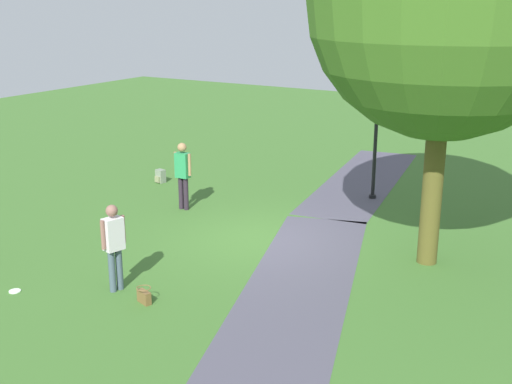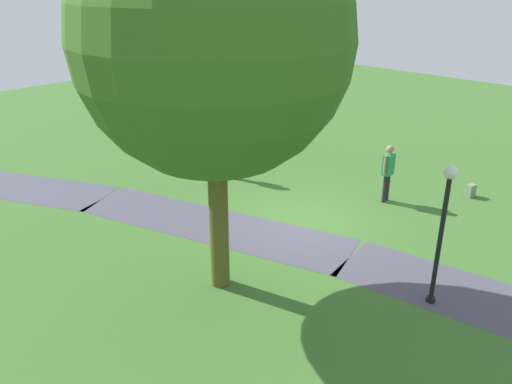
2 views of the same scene
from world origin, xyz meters
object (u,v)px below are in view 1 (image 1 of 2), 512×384
at_px(lamp_post, 376,130).
at_px(spare_backpack_on_lawn, 160,176).
at_px(frisbee_on_grass, 15,291).
at_px(handbag_on_grass, 144,296).
at_px(large_shade_tree, 448,0).
at_px(man_near_boulder, 183,171).
at_px(woman_with_handbag, 114,241).

distance_m(lamp_post, spare_backpack_on_lawn, 6.65).
distance_m(lamp_post, frisbee_on_grass, 10.18).
bearing_deg(handbag_on_grass, spare_backpack_on_lawn, -143.29).
bearing_deg(handbag_on_grass, large_shade_tree, 139.52).
bearing_deg(man_near_boulder, lamp_post, 131.63).
xyz_separation_m(man_near_boulder, spare_backpack_on_lawn, (-1.74, -2.19, -0.87)).
height_order(large_shade_tree, man_near_boulder, large_shade_tree).
xyz_separation_m(woman_with_handbag, handbag_on_grass, (0.16, 0.81, -0.87)).
relative_size(woman_with_handbag, man_near_boulder, 0.96).
bearing_deg(frisbee_on_grass, woman_with_handbag, 122.81).
xyz_separation_m(handbag_on_grass, spare_backpack_on_lawn, (-6.59, -4.91, 0.05)).
bearing_deg(man_near_boulder, handbag_on_grass, 29.27).
relative_size(large_shade_tree, lamp_post, 2.59).
relative_size(lamp_post, woman_with_handbag, 1.81).
distance_m(lamp_post, woman_with_handbag, 8.53).
relative_size(spare_backpack_on_lawn, frisbee_on_grass, 1.79).
xyz_separation_m(large_shade_tree, man_near_boulder, (-0.26, -6.64, -4.31)).
xyz_separation_m(lamp_post, frisbee_on_grass, (9.28, -3.71, -1.94)).
relative_size(lamp_post, man_near_boulder, 1.73).
xyz_separation_m(large_shade_tree, lamp_post, (-3.79, -2.67, -3.43)).
bearing_deg(man_near_boulder, large_shade_tree, 87.77).
xyz_separation_m(handbag_on_grass, frisbee_on_grass, (0.90, -2.46, -0.13)).
height_order(handbag_on_grass, frisbee_on_grass, handbag_on_grass).
height_order(woman_with_handbag, spare_backpack_on_lawn, woman_with_handbag).
bearing_deg(spare_backpack_on_lawn, lamp_post, 106.18).
relative_size(woman_with_handbag, handbag_on_grass, 5.01).
distance_m(large_shade_tree, man_near_boulder, 7.92).
height_order(man_near_boulder, spare_backpack_on_lawn, man_near_boulder).
bearing_deg(frisbee_on_grass, spare_backpack_on_lawn, -161.84).
distance_m(handbag_on_grass, spare_backpack_on_lawn, 8.22).
relative_size(lamp_post, handbag_on_grass, 9.05).
relative_size(large_shade_tree, woman_with_handbag, 4.68).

